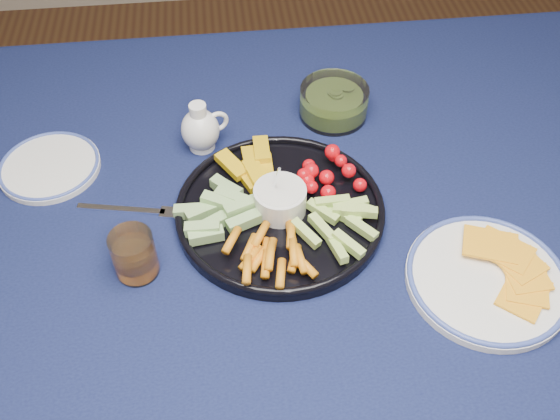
{
  "coord_description": "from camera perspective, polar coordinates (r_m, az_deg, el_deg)",
  "views": [
    {
      "loc": [
        -0.14,
        -0.69,
        1.52
      ],
      "look_at": [
        -0.06,
        -0.02,
        0.76
      ],
      "focal_mm": 40.0,
      "sensor_mm": 36.0,
      "label": 1
    }
  ],
  "objects": [
    {
      "name": "crudite_platter",
      "position": [
        1.02,
        -0.13,
        0.21
      ],
      "size": [
        0.34,
        0.34,
        0.11
      ],
      "color": "black",
      "rests_on": "dining_table"
    },
    {
      "name": "fork_right",
      "position": [
        1.04,
        22.23,
        -4.78
      ],
      "size": [
        0.13,
        0.09,
        0.0
      ],
      "color": "white",
      "rests_on": "dining_table"
    },
    {
      "name": "pickle_bowl",
      "position": [
        1.2,
        4.94,
        9.7
      ],
      "size": [
        0.13,
        0.13,
        0.06
      ],
      "color": "white",
      "rests_on": "dining_table"
    },
    {
      "name": "creamer_pitcher",
      "position": [
        1.13,
        -7.25,
        7.35
      ],
      "size": [
        0.09,
        0.07,
        0.1
      ],
      "color": "white",
      "rests_on": "dining_table"
    },
    {
      "name": "fork_left",
      "position": [
        1.06,
        -12.78,
        -0.05
      ],
      "size": [
        0.18,
        0.05,
        0.0
      ],
      "color": "white",
      "rests_on": "dining_table"
    },
    {
      "name": "juice_tumbler",
      "position": [
        0.96,
        -13.14,
        -4.17
      ],
      "size": [
        0.07,
        0.07,
        0.08
      ],
      "color": "white",
      "rests_on": "dining_table"
    },
    {
      "name": "cheese_plate",
      "position": [
        0.99,
        18.43,
        -5.88
      ],
      "size": [
        0.24,
        0.24,
        0.03
      ],
      "color": "white",
      "rests_on": "dining_table"
    },
    {
      "name": "side_plate_extra",
      "position": [
        1.17,
        -20.33,
        3.78
      ],
      "size": [
        0.18,
        0.18,
        0.01
      ],
      "color": "white",
      "rests_on": "dining_table"
    },
    {
      "name": "dining_table",
      "position": [
        1.12,
        2.98,
        -2.45
      ],
      "size": [
        1.67,
        1.07,
        0.75
      ],
      "color": "#472C17",
      "rests_on": "ground"
    }
  ]
}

